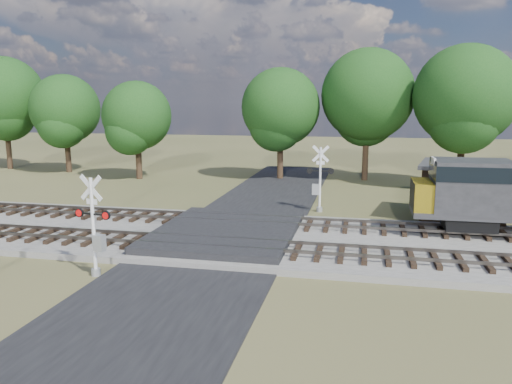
# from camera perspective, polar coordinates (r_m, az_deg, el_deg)

# --- Properties ---
(ground) EXTENTS (160.00, 160.00, 0.00)m
(ground) POSITION_cam_1_polar(r_m,az_deg,el_deg) (25.66, -3.65, -5.70)
(ground) COLOR #434625
(ground) RESTS_ON ground
(ballast_bed) EXTENTS (140.00, 10.00, 0.30)m
(ballast_bed) POSITION_cam_1_polar(r_m,az_deg,el_deg) (25.40, 19.08, -6.07)
(ballast_bed) COLOR gray
(ballast_bed) RESTS_ON ground
(road) EXTENTS (7.00, 60.00, 0.08)m
(road) POSITION_cam_1_polar(r_m,az_deg,el_deg) (25.65, -3.65, -5.61)
(road) COLOR black
(road) RESTS_ON ground
(crossing_panel) EXTENTS (7.00, 9.00, 0.62)m
(crossing_panel) POSITION_cam_1_polar(r_m,az_deg,el_deg) (26.04, -3.36, -4.74)
(crossing_panel) COLOR #262628
(crossing_panel) RESTS_ON ground
(track_near) EXTENTS (140.00, 2.60, 0.33)m
(track_near) POSITION_cam_1_polar(r_m,az_deg,el_deg) (23.01, 2.52, -6.50)
(track_near) COLOR black
(track_near) RESTS_ON ballast_bed
(track_far) EXTENTS (140.00, 2.60, 0.33)m
(track_far) POSITION_cam_1_polar(r_m,az_deg,el_deg) (27.78, 4.25, -3.58)
(track_far) COLOR black
(track_far) RESTS_ON ballast_bed
(crossing_signal_near) EXTENTS (1.69, 0.43, 4.20)m
(crossing_signal_near) POSITION_cam_1_polar(r_m,az_deg,el_deg) (21.25, -17.87, -4.67)
(crossing_signal_near) COLOR silver
(crossing_signal_near) RESTS_ON ground
(crossing_signal_far) EXTENTS (1.75, 0.38, 4.34)m
(crossing_signal_far) POSITION_cam_1_polar(r_m,az_deg,el_deg) (32.42, 7.17, 0.87)
(crossing_signal_far) COLOR silver
(crossing_signal_far) RESTS_ON ground
(equipment_shed) EXTENTS (5.91, 5.91, 3.43)m
(equipment_shed) POSITION_cam_1_polar(r_m,az_deg,el_deg) (32.59, 22.65, 0.09)
(equipment_shed) COLOR #45311D
(equipment_shed) RESTS_ON ground
(treeline) EXTENTS (81.72, 11.46, 11.79)m
(treeline) POSITION_cam_1_polar(r_m,az_deg,el_deg) (45.18, 11.32, 9.99)
(treeline) COLOR black
(treeline) RESTS_ON ground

